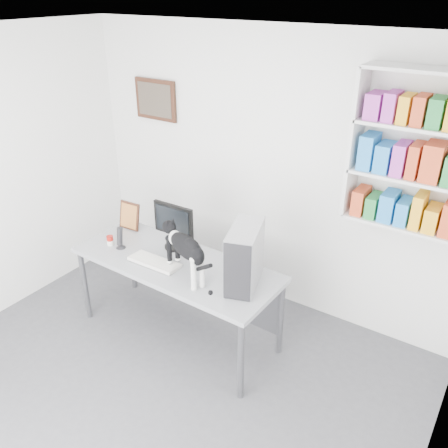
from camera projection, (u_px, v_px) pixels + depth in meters
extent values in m
cube|color=#515156|center=(132.00, 411.00, 3.70)|extent=(4.00, 4.00, 0.01)
cube|color=white|center=(86.00, 46.00, 2.47)|extent=(4.00, 4.00, 0.01)
cube|color=white|center=(264.00, 173.00, 4.57)|extent=(4.00, 0.01, 2.70)
cube|color=white|center=(437.00, 398.00, 2.10)|extent=(0.01, 4.00, 2.70)
cube|color=silver|center=(420.00, 154.00, 3.54)|extent=(1.03, 0.28, 1.24)
cube|color=#492417|center=(156.00, 100.00, 4.94)|extent=(0.52, 0.04, 0.42)
cube|color=gray|center=(178.00, 299.00, 4.35)|extent=(1.93, 0.79, 0.80)
cube|color=black|center=(174.00, 226.00, 4.30)|extent=(0.42, 0.21, 0.44)
cube|color=beige|center=(155.00, 262.00, 4.14)|extent=(0.48, 0.19, 0.04)
cube|color=#BABBBF|center=(245.00, 256.00, 3.77)|extent=(0.37, 0.55, 0.50)
cylinder|color=black|center=(120.00, 237.00, 4.35)|extent=(0.10, 0.10, 0.21)
cube|color=#492417|center=(129.00, 215.00, 4.68)|extent=(0.23, 0.10, 0.29)
cylinder|color=#AA150E|center=(110.00, 240.00, 4.42)|extent=(0.08, 0.08, 0.09)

